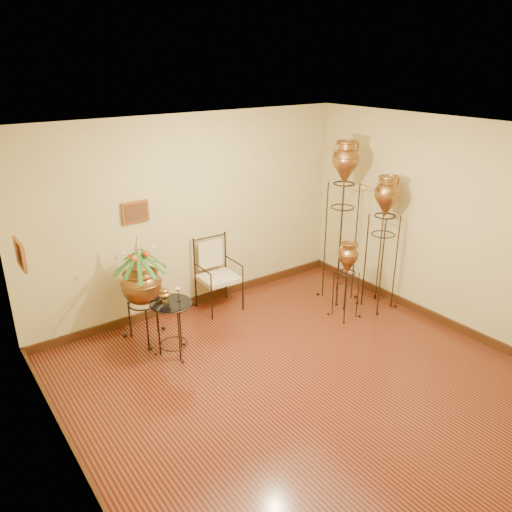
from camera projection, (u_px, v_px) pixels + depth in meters
ground at (305, 384)px, 5.69m from camera, size 5.00×5.00×0.00m
room_shell at (310, 242)px, 5.05m from camera, size 5.02×5.02×2.81m
amphora_tall at (342, 221)px, 7.32m from camera, size 0.60×0.60×2.43m
amphora_mid at (382, 242)px, 7.12m from camera, size 0.45×0.45×2.00m
amphora_short at (346, 280)px, 6.99m from camera, size 0.36×0.36×1.15m
planter_urn at (141, 281)px, 6.31m from camera, size 1.04×1.04×1.50m
armchair at (219, 275)px, 7.22m from camera, size 0.62×0.58×1.07m
side_table at (173, 328)px, 6.13m from camera, size 0.59×0.59×0.92m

